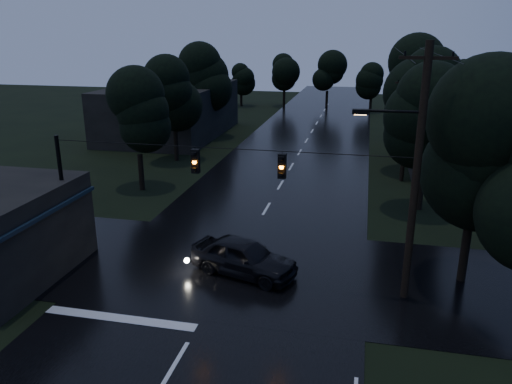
% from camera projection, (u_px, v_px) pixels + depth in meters
% --- Properties ---
extents(main_road, '(12.00, 120.00, 0.02)m').
position_uv_depth(main_road, '(291.00, 167.00, 39.45)').
color(main_road, black).
rests_on(main_road, ground).
extents(cross_street, '(60.00, 9.00, 0.02)m').
position_uv_depth(cross_street, '(232.00, 268.00, 22.73)').
color(cross_street, black).
rests_on(cross_street, ground).
extents(building_far_right, '(10.00, 14.00, 4.40)m').
position_uv_depth(building_far_right, '(474.00, 137.00, 39.61)').
color(building_far_right, black).
rests_on(building_far_right, ground).
extents(building_far_left, '(10.00, 16.00, 5.00)m').
position_uv_depth(building_far_left, '(171.00, 111.00, 50.83)').
color(building_far_left, black).
rests_on(building_far_left, ground).
extents(utility_pole_main, '(3.50, 0.30, 10.00)m').
position_uv_depth(utility_pole_main, '(414.00, 172.00, 18.66)').
color(utility_pole_main, black).
rests_on(utility_pole_main, ground).
extents(utility_pole_far, '(2.00, 0.30, 7.50)m').
position_uv_depth(utility_pole_far, '(406.00, 127.00, 34.69)').
color(utility_pole_far, black).
rests_on(utility_pole_far, ground).
extents(anchor_pole_left, '(0.18, 0.18, 6.00)m').
position_uv_depth(anchor_pole_left, '(64.00, 201.00, 22.41)').
color(anchor_pole_left, black).
rests_on(anchor_pole_left, ground).
extents(span_signals, '(15.00, 0.37, 1.12)m').
position_uv_depth(span_signals, '(237.00, 163.00, 20.06)').
color(span_signals, black).
rests_on(span_signals, ground).
extents(tree_corner_near, '(4.48, 4.48, 9.44)m').
position_uv_depth(tree_corner_near, '(480.00, 145.00, 19.75)').
color(tree_corner_near, black).
rests_on(tree_corner_near, ground).
extents(tree_left_a, '(3.92, 3.92, 8.26)m').
position_uv_depth(tree_left_a, '(137.00, 112.00, 32.24)').
color(tree_left_a, black).
rests_on(tree_left_a, ground).
extents(tree_left_b, '(4.20, 4.20, 8.85)m').
position_uv_depth(tree_left_b, '(173.00, 92.00, 39.68)').
color(tree_left_b, black).
rests_on(tree_left_b, ground).
extents(tree_left_c, '(4.48, 4.48, 9.44)m').
position_uv_depth(tree_left_c, '(205.00, 76.00, 48.97)').
color(tree_left_c, black).
rests_on(tree_left_c, ground).
extents(tree_right_a, '(4.20, 4.20, 8.85)m').
position_uv_depth(tree_right_a, '(428.00, 117.00, 28.43)').
color(tree_right_a, black).
rests_on(tree_right_a, ground).
extents(tree_right_b, '(4.48, 4.48, 9.44)m').
position_uv_depth(tree_right_b, '(426.00, 94.00, 35.62)').
color(tree_right_b, black).
rests_on(tree_right_b, ground).
extents(tree_right_c, '(4.76, 4.76, 10.03)m').
position_uv_depth(tree_right_c, '(422.00, 76.00, 44.67)').
color(tree_right_c, black).
rests_on(tree_right_c, ground).
extents(car, '(5.19, 3.24, 1.65)m').
position_uv_depth(car, '(244.00, 257.00, 21.92)').
color(car, black).
rests_on(car, ground).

